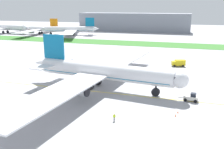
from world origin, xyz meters
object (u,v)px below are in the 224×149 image
airliner_foreground (101,72)px  traffic_cone_port_wing (175,115)px  service_truck_baggage_loader (179,63)px  ground_crew_wingwalker_port (114,117)px  parked_airliner_far_left (7,27)px  traffic_cone_near_nose (178,112)px  service_truck_fuel_bowser (122,57)px  parked_airliner_far_centre (38,29)px  parked_airliner_far_right (70,29)px  pushback_tug (191,97)px

airliner_foreground → traffic_cone_port_wing: (23.48, -14.49, -5.16)m
airliner_foreground → service_truck_baggage_loader: 43.91m
airliner_foreground → ground_crew_wingwalker_port: airliner_foreground is taller
parked_airliner_far_left → traffic_cone_near_nose: bearing=-40.8°
ground_crew_wingwalker_port → traffic_cone_near_nose: size_ratio=2.81×
service_truck_fuel_bowser → parked_airliner_far_centre: bearing=139.7°
airliner_foreground → traffic_cone_near_nose: 27.42m
parked_airliner_far_centre → parked_airliner_far_right: size_ratio=0.95×
traffic_cone_near_nose → traffic_cone_port_wing: 2.16m
airliner_foreground → pushback_tug: airliner_foreground is taller
airliner_foreground → pushback_tug: size_ratio=14.77×
airliner_foreground → service_truck_baggage_loader: airliner_foreground is taller
traffic_cone_near_nose → parked_airliner_far_left: parked_airliner_far_left is taller
parked_airliner_far_left → parked_airliner_far_centre: bearing=5.6°
traffic_cone_port_wing → airliner_foreground: bearing=148.3°
traffic_cone_port_wing → service_truck_baggage_loader: service_truck_baggage_loader is taller
parked_airliner_far_right → parked_airliner_far_left: bearing=-176.3°
pushback_tug → parked_airliner_far_centre: 190.98m
airliner_foreground → pushback_tug: bearing=-6.7°
ground_crew_wingwalker_port → traffic_cone_port_wing: size_ratio=2.81×
service_truck_fuel_bowser → traffic_cone_near_nose: bearing=-62.9°
pushback_tug → traffic_cone_near_nose: size_ratio=9.73×
traffic_cone_near_nose → parked_airliner_far_centre: bearing=132.5°
ground_crew_wingwalker_port → service_truck_fuel_bowser: bearing=103.4°
pushback_tug → traffic_cone_near_nose: 9.72m
traffic_cone_near_nose → parked_airliner_far_left: bearing=139.2°
pushback_tug → parked_airliner_far_right: 170.61m
ground_crew_wingwalker_port → traffic_cone_near_nose: (13.49, 8.59, -0.71)m
ground_crew_wingwalker_port → traffic_cone_port_wing: 14.58m
airliner_foreground → pushback_tug: 27.43m
airliner_foreground → service_truck_fuel_bowser: size_ratio=13.09×
parked_airliner_far_centre → pushback_tug: bearing=-45.0°
pushback_tug → service_truck_fuel_bowser: 57.40m
service_truck_fuel_bowser → parked_airliner_far_left: bearing=147.9°
parked_airliner_far_centre → parked_airliner_far_right: 32.18m
ground_crew_wingwalker_port → traffic_cone_port_wing: bearing=26.4°
parked_airliner_far_centre → traffic_cone_port_wing: bearing=-48.0°
pushback_tug → service_truck_baggage_loader: bearing=97.5°
service_truck_baggage_loader → service_truck_fuel_bowser: service_truck_baggage_loader is taller
airliner_foreground → parked_airliner_far_right: (-76.07, 132.83, -0.32)m
pushback_tug → service_truck_baggage_loader: 41.65m
traffic_cone_near_nose → parked_airliner_far_right: size_ratio=0.01×
pushback_tug → parked_airliner_far_left: size_ratio=0.07×
service_truck_fuel_bowser → parked_airliner_far_left: 158.60m
service_truck_baggage_loader → parked_airliner_far_left: bearing=150.6°
ground_crew_wingwalker_port → parked_airliner_far_centre: 193.44m
ground_crew_wingwalker_port → pushback_tug: bearing=47.2°
airliner_foreground → parked_airliner_far_centre: bearing=129.4°
service_truck_fuel_bowser → parked_airliner_far_centre: (-103.03, 87.32, 3.29)m
airliner_foreground → parked_airliner_far_centre: size_ratio=1.09×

